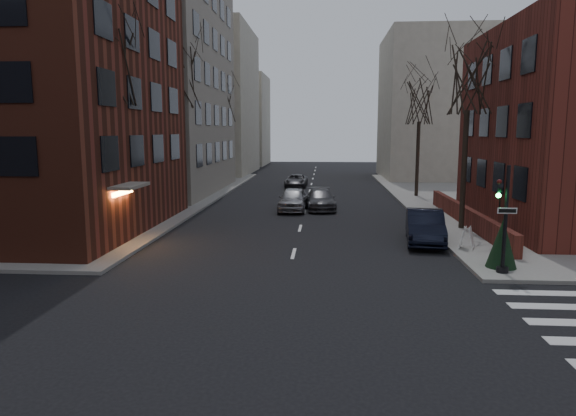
{
  "coord_description": "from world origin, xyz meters",
  "views": [
    {
      "loc": [
        1.34,
        -10.11,
        5.39
      ],
      "look_at": [
        -0.27,
        12.27,
        2.0
      ],
      "focal_mm": 32.0,
      "sensor_mm": 36.0,
      "label": 1
    }
  ],
  "objects_px": {
    "tree_right_b": "(420,103)",
    "sandwich_board": "(467,237)",
    "streetlamp_near": "(174,149)",
    "car_lane_gray": "(321,199)",
    "streetlamp_far": "(231,142)",
    "evergreen_shrub": "(502,243)",
    "traffic_signal": "(503,226)",
    "tree_right_a": "(469,80)",
    "tree_left_a": "(109,64)",
    "car_lane_silver": "(293,199)",
    "tree_left_b": "(180,80)",
    "car_lane_far": "(296,181)",
    "parked_sedan": "(425,227)",
    "tree_left_c": "(221,103)"
  },
  "relations": [
    {
      "from": "tree_right_b",
      "to": "parked_sedan",
      "type": "relative_size",
      "value": 1.89
    },
    {
      "from": "tree_left_c",
      "to": "sandwich_board",
      "type": "height_order",
      "value": "tree_left_c"
    },
    {
      "from": "tree_left_b",
      "to": "car_lane_gray",
      "type": "distance_m",
      "value": 12.88
    },
    {
      "from": "tree_right_a",
      "to": "streetlamp_near",
      "type": "distance_m",
      "value": 17.87
    },
    {
      "from": "traffic_signal",
      "to": "evergreen_shrub",
      "type": "height_order",
      "value": "traffic_signal"
    },
    {
      "from": "traffic_signal",
      "to": "car_lane_gray",
      "type": "relative_size",
      "value": 0.84
    },
    {
      "from": "streetlamp_far",
      "to": "evergreen_shrub",
      "type": "bearing_deg",
      "value": -63.07
    },
    {
      "from": "tree_left_b",
      "to": "traffic_signal",
      "type": "bearing_deg",
      "value": -45.46
    },
    {
      "from": "tree_right_a",
      "to": "streetlamp_far",
      "type": "distance_m",
      "value": 29.65
    },
    {
      "from": "car_lane_far",
      "to": "evergreen_shrub",
      "type": "relative_size",
      "value": 2.28
    },
    {
      "from": "car_lane_far",
      "to": "traffic_signal",
      "type": "bearing_deg",
      "value": -71.02
    },
    {
      "from": "tree_right_b",
      "to": "car_lane_silver",
      "type": "bearing_deg",
      "value": -141.59
    },
    {
      "from": "traffic_signal",
      "to": "tree_left_c",
      "type": "relative_size",
      "value": 0.41
    },
    {
      "from": "traffic_signal",
      "to": "tree_left_b",
      "type": "xyz_separation_m",
      "value": [
        -16.74,
        17.01,
        7.0
      ]
    },
    {
      "from": "tree_left_c",
      "to": "evergreen_shrub",
      "type": "relative_size",
      "value": 5.07
    },
    {
      "from": "parked_sedan",
      "to": "evergreen_shrub",
      "type": "height_order",
      "value": "evergreen_shrub"
    },
    {
      "from": "tree_left_b",
      "to": "streetlamp_near",
      "type": "distance_m",
      "value": 6.18
    },
    {
      "from": "tree_right_a",
      "to": "streetlamp_far",
      "type": "relative_size",
      "value": 1.55
    },
    {
      "from": "streetlamp_near",
      "to": "tree_left_a",
      "type": "bearing_deg",
      "value": -94.29
    },
    {
      "from": "streetlamp_far",
      "to": "car_lane_silver",
      "type": "height_order",
      "value": "streetlamp_far"
    },
    {
      "from": "streetlamp_near",
      "to": "car_lane_gray",
      "type": "distance_m",
      "value": 10.38
    },
    {
      "from": "traffic_signal",
      "to": "tree_right_b",
      "type": "xyz_separation_m",
      "value": [
        0.86,
        23.01,
        5.68
      ]
    },
    {
      "from": "sandwich_board",
      "to": "traffic_signal",
      "type": "bearing_deg",
      "value": -64.16
    },
    {
      "from": "streetlamp_far",
      "to": "evergreen_shrub",
      "type": "distance_m",
      "value": 36.32
    },
    {
      "from": "tree_left_a",
      "to": "streetlamp_far",
      "type": "xyz_separation_m",
      "value": [
        0.6,
        28.0,
        -4.23
      ]
    },
    {
      "from": "tree_right_a",
      "to": "car_lane_gray",
      "type": "height_order",
      "value": "tree_right_a"
    },
    {
      "from": "car_lane_gray",
      "to": "tree_left_a",
      "type": "bearing_deg",
      "value": -136.1
    },
    {
      "from": "sandwich_board",
      "to": "streetlamp_near",
      "type": "bearing_deg",
      "value": 173.5
    },
    {
      "from": "car_lane_silver",
      "to": "car_lane_gray",
      "type": "height_order",
      "value": "car_lane_silver"
    },
    {
      "from": "tree_right_a",
      "to": "streetlamp_far",
      "type": "height_order",
      "value": "tree_right_a"
    },
    {
      "from": "tree_right_b",
      "to": "evergreen_shrub",
      "type": "bearing_deg",
      "value": -91.57
    },
    {
      "from": "tree_left_c",
      "to": "streetlamp_far",
      "type": "relative_size",
      "value": 1.55
    },
    {
      "from": "traffic_signal",
      "to": "car_lane_gray",
      "type": "height_order",
      "value": "traffic_signal"
    },
    {
      "from": "streetlamp_near",
      "to": "car_lane_gray",
      "type": "relative_size",
      "value": 1.32
    },
    {
      "from": "tree_left_c",
      "to": "car_lane_silver",
      "type": "height_order",
      "value": "tree_left_c"
    },
    {
      "from": "sandwich_board",
      "to": "evergreen_shrub",
      "type": "distance_m",
      "value": 3.26
    },
    {
      "from": "tree_left_a",
      "to": "tree_right_a",
      "type": "distance_m",
      "value": 18.05
    },
    {
      "from": "traffic_signal",
      "to": "tree_right_b",
      "type": "relative_size",
      "value": 0.44
    },
    {
      "from": "traffic_signal",
      "to": "tree_right_b",
      "type": "height_order",
      "value": "tree_right_b"
    },
    {
      "from": "car_lane_silver",
      "to": "evergreen_shrub",
      "type": "xyz_separation_m",
      "value": [
        8.99,
        -14.65,
        0.33
      ]
    },
    {
      "from": "traffic_signal",
      "to": "streetlamp_near",
      "type": "bearing_deg",
      "value": 141.13
    },
    {
      "from": "traffic_signal",
      "to": "car_lane_silver",
      "type": "bearing_deg",
      "value": 119.58
    },
    {
      "from": "car_lane_silver",
      "to": "sandwich_board",
      "type": "bearing_deg",
      "value": -51.76
    },
    {
      "from": "tree_left_a",
      "to": "tree_right_a",
      "type": "xyz_separation_m",
      "value": [
        17.6,
        4.0,
        -0.44
      ]
    },
    {
      "from": "streetlamp_far",
      "to": "tree_left_b",
      "type": "bearing_deg",
      "value": -92.15
    },
    {
      "from": "tree_left_a",
      "to": "tree_left_b",
      "type": "bearing_deg",
      "value": 90.0
    },
    {
      "from": "tree_right_a",
      "to": "car_lane_silver",
      "type": "relative_size",
      "value": 2.13
    },
    {
      "from": "traffic_signal",
      "to": "car_lane_far",
      "type": "bearing_deg",
      "value": 107.19
    },
    {
      "from": "tree_right_b",
      "to": "sandwich_board",
      "type": "xyz_separation_m",
      "value": [
        -1.05,
        -19.06,
        -6.94
      ]
    },
    {
      "from": "tree_right_b",
      "to": "evergreen_shrub",
      "type": "xyz_separation_m",
      "value": [
        -0.61,
        -22.26,
        -6.48
      ]
    }
  ]
}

